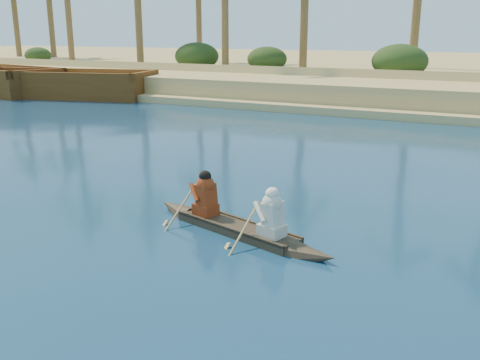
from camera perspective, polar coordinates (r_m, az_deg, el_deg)
The scene contains 4 objects.
sandy_embankment at distance 50.13m, azimuth 13.57°, elevation 11.38°, with size 150.00×51.00×1.50m.
shrub_cluster at distance 35.44m, azimuth 7.18°, elevation 11.26°, with size 100.00×6.00×2.40m, color #213513, non-canonical shape.
canoe at distance 10.24m, azimuth -0.34°, elevation -4.37°, with size 4.48×1.77×1.24m.
barge_mid at distance 34.16m, azimuth -18.53°, elevation 9.51°, with size 11.60×6.31×1.84m.
Camera 1 is at (12.56, -1.54, 3.71)m, focal length 40.00 mm.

